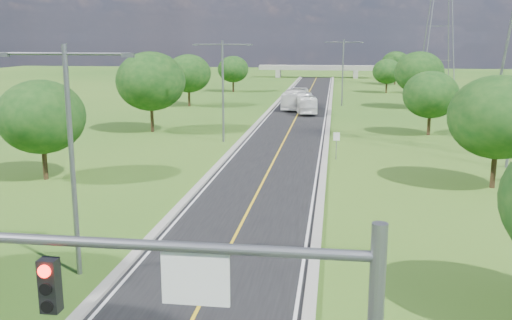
{
  "coord_description": "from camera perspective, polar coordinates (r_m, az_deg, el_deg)",
  "views": [
    {
      "loc": [
        4.99,
        -10.3,
        10.24
      ],
      "look_at": [
        0.35,
        23.03,
        3.0
      ],
      "focal_mm": 40.0,
      "sensor_mm": 36.0,
      "label": 1
    }
  ],
  "objects": [
    {
      "name": "ground",
      "position": [
        71.22,
        3.83,
        3.85
      ],
      "size": [
        260.0,
        260.0,
        0.0
      ],
      "primitive_type": "plane",
      "color": "#265618",
      "rests_on": "ground"
    },
    {
      "name": "road",
      "position": [
        77.14,
        4.16,
        4.51
      ],
      "size": [
        8.0,
        150.0,
        0.06
      ],
      "primitive_type": "cube",
      "color": "black",
      "rests_on": "ground"
    },
    {
      "name": "curb_left",
      "position": [
        77.52,
        1.01,
        4.63
      ],
      "size": [
        0.5,
        150.0,
        0.22
      ],
      "primitive_type": "cube",
      "color": "gray",
      "rests_on": "ground"
    },
    {
      "name": "curb_right",
      "position": [
        76.97,
        7.33,
        4.48
      ],
      "size": [
        0.5,
        150.0,
        0.22
      ],
      "primitive_type": "cube",
      "color": "gray",
      "rests_on": "ground"
    },
    {
      "name": "speed_limit_sign",
      "position": [
        49.05,
        8.05,
        1.88
      ],
      "size": [
        0.55,
        0.09,
        2.4
      ],
      "color": "slate",
      "rests_on": "ground"
    },
    {
      "name": "overpass",
      "position": [
        150.59,
        6.09,
        9.1
      ],
      "size": [
        30.0,
        3.0,
        3.2
      ],
      "color": "gray",
      "rests_on": "ground"
    },
    {
      "name": "streetlight_near_left",
      "position": [
        25.23,
        -18.05,
        1.74
      ],
      "size": [
        5.9,
        0.25,
        10.0
      ],
      "color": "slate",
      "rests_on": "ground"
    },
    {
      "name": "streetlight_mid_left",
      "position": [
        56.55,
        -3.34,
        7.77
      ],
      "size": [
        5.9,
        0.25,
        10.0
      ],
      "color": "slate",
      "rests_on": "ground"
    },
    {
      "name": "streetlight_far_right",
      "position": [
        88.41,
        8.68,
        9.22
      ],
      "size": [
        5.9,
        0.25,
        10.0
      ],
      "color": "slate",
      "rests_on": "ground"
    },
    {
      "name": "power_tower_far",
      "position": [
        127.1,
        17.93,
        13.27
      ],
      "size": [
        9.0,
        6.4,
        28.0
      ],
      "color": "slate",
      "rests_on": "ground"
    },
    {
      "name": "tree_lb",
      "position": [
        44.03,
        -20.68,
        4.06
      ],
      "size": [
        6.3,
        6.3,
        7.33
      ],
      "color": "black",
      "rests_on": "ground"
    },
    {
      "name": "tree_lc",
      "position": [
        63.7,
        -10.49,
        7.74
      ],
      "size": [
        7.56,
        7.56,
        8.79
      ],
      "color": "black",
      "rests_on": "ground"
    },
    {
      "name": "tree_ld",
      "position": [
        87.28,
        -6.76,
        8.59
      ],
      "size": [
        6.72,
        6.72,
        7.82
      ],
      "color": "black",
      "rests_on": "ground"
    },
    {
      "name": "tree_le",
      "position": [
        110.2,
        -2.3,
        9.06
      ],
      "size": [
        5.88,
        5.88,
        6.84
      ],
      "color": "black",
      "rests_on": "ground"
    },
    {
      "name": "tree_rb",
      "position": [
        42.11,
        23.07,
        3.96
      ],
      "size": [
        6.72,
        6.72,
        7.82
      ],
      "color": "black",
      "rests_on": "ground"
    },
    {
      "name": "tree_rc",
      "position": [
        63.37,
        17.08,
        6.26
      ],
      "size": [
        5.88,
        5.88,
        6.84
      ],
      "color": "black",
      "rests_on": "ground"
    },
    {
      "name": "tree_rd",
      "position": [
        87.27,
        16.0,
        8.41
      ],
      "size": [
        7.14,
        7.14,
        8.3
      ],
      "color": "black",
      "rests_on": "ground"
    },
    {
      "name": "tree_re",
      "position": [
        110.88,
        12.98,
        8.62
      ],
      "size": [
        5.46,
        5.46,
        6.35
      ],
      "color": "black",
      "rests_on": "ground"
    },
    {
      "name": "tree_rf",
      "position": [
        131.07,
        13.8,
        9.35
      ],
      "size": [
        6.3,
        6.3,
        7.33
      ],
      "color": "black",
      "rests_on": "ground"
    },
    {
      "name": "bus_outbound",
      "position": [
        79.49,
        4.89,
        5.71
      ],
      "size": [
        3.83,
        9.8,
        2.66
      ],
      "primitive_type": "imported",
      "rotation": [
        0.0,
        0.0,
        3.31
      ],
      "color": "white",
      "rests_on": "road"
    },
    {
      "name": "bus_inbound",
      "position": [
        83.91,
        3.95,
        6.11
      ],
      "size": [
        3.37,
        10.23,
        2.8
      ],
      "primitive_type": "imported",
      "rotation": [
        0.0,
        0.0,
        -0.1
      ],
      "color": "white",
      "rests_on": "road"
    }
  ]
}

